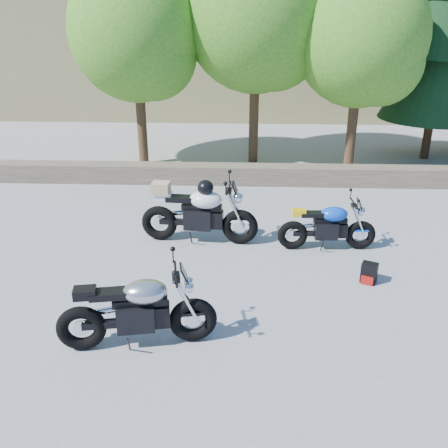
{
  "coord_description": "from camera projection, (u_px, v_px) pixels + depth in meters",
  "views": [
    {
      "loc": [
        0.56,
        -7.31,
        4.38
      ],
      "look_at": [
        0.2,
        1.0,
        0.75
      ],
      "focal_mm": 40.0,
      "sensor_mm": 36.0,
      "label": 1
    }
  ],
  "objects": [
    {
      "name": "stone_wall",
      "position": [
        224.0,
        174.0,
        13.4
      ],
      "size": [
        22.0,
        0.55,
        0.5
      ],
      "primitive_type": "cube",
      "color": "#4D4333",
      "rests_on": "ground"
    },
    {
      "name": "silver_bike",
      "position": [
        138.0,
        312.0,
        6.84
      ],
      "size": [
        2.21,
        0.72,
        1.11
      ],
      "rotation": [
        0.0,
        0.0,
        0.18
      ],
      "color": "black",
      "rests_on": "ground"
    },
    {
      "name": "tree_decid_left",
      "position": [
        139.0,
        37.0,
        13.65
      ],
      "size": [
        3.67,
        3.67,
        5.62
      ],
      "color": "#382314",
      "rests_on": "ground"
    },
    {
      "name": "backpack",
      "position": [
        369.0,
        273.0,
        8.58
      ],
      "size": [
        0.32,
        0.3,
        0.36
      ],
      "rotation": [
        0.0,
        0.0,
        -0.43
      ],
      "color": "black",
      "rests_on": "ground"
    },
    {
      "name": "tree_decid_mid",
      "position": [
        260.0,
        20.0,
        13.72
      ],
      "size": [
        4.08,
        4.08,
        6.24
      ],
      "color": "#382314",
      "rests_on": "ground"
    },
    {
      "name": "tree_decid_right",
      "position": [
        365.0,
        43.0,
        13.27
      ],
      "size": [
        3.54,
        3.54,
        5.41
      ],
      "color": "#382314",
      "rests_on": "ground"
    },
    {
      "name": "blue_bike",
      "position": [
        328.0,
        227.0,
        9.65
      ],
      "size": [
        1.92,
        0.61,
        0.96
      ],
      "rotation": [
        0.0,
        0.0,
        0.05
      ],
      "color": "black",
      "rests_on": "ground"
    },
    {
      "name": "ground",
      "position": [
        210.0,
        288.0,
        8.47
      ],
      "size": [
        90.0,
        90.0,
        0.0
      ],
      "primitive_type": "plane",
      "color": "gray",
      "rests_on": "ground"
    },
    {
      "name": "conifer_near",
      "position": [
        444.0,
        33.0,
        14.26
      ],
      "size": [
        3.17,
        3.17,
        7.06
      ],
      "color": "#382314",
      "rests_on": "ground"
    },
    {
      "name": "white_bike",
      "position": [
        198.0,
        212.0,
        9.89
      ],
      "size": [
        2.37,
        0.75,
        1.31
      ],
      "rotation": [
        0.0,
        0.0,
        -0.07
      ],
      "color": "black",
      "rests_on": "ground"
    }
  ]
}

